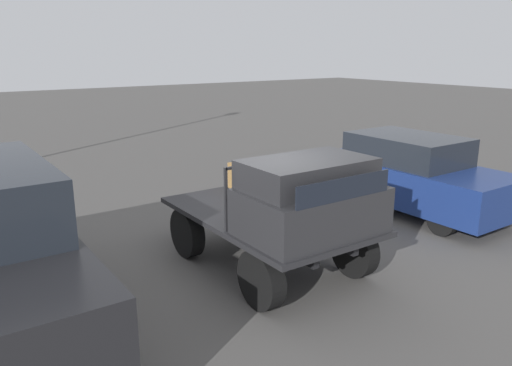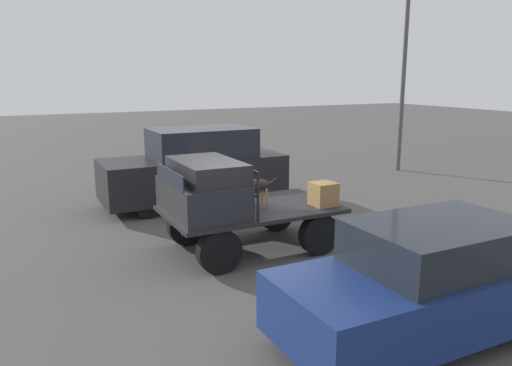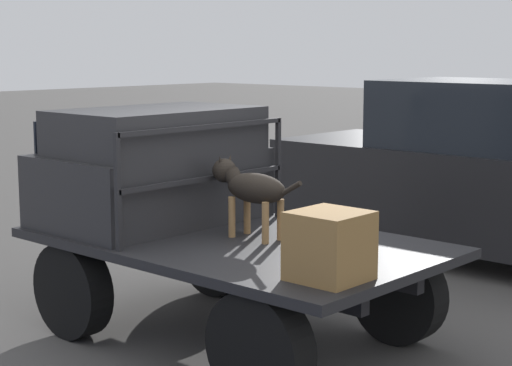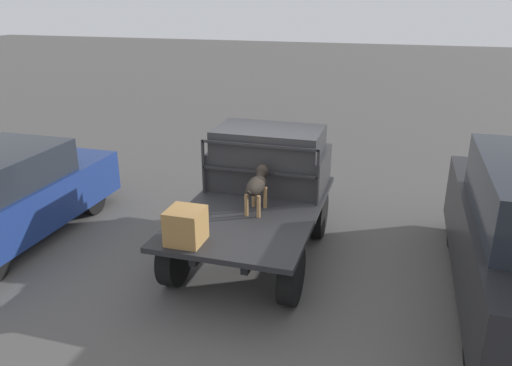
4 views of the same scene
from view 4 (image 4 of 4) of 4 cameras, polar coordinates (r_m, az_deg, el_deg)
ground_plane at (r=8.35m, az=-0.35°, el=-8.39°), size 80.00×80.00×0.00m
flatbed_truck at (r=8.06m, az=-0.36°, el=-4.46°), size 3.50×2.09×0.90m
truck_cab at (r=8.70m, az=1.58°, el=2.86°), size 1.30×1.97×1.05m
truck_headboard at (r=8.03m, az=0.31°, el=2.26°), size 0.04×1.97×0.94m
dog at (r=7.69m, az=0.17°, el=-0.09°), size 1.00×0.25×0.68m
cargo_crate at (r=6.82m, az=-8.04°, el=-4.87°), size 0.48×0.48×0.48m
parked_sedan at (r=9.61m, az=-26.70°, el=-1.30°), size 4.24×1.78×1.64m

